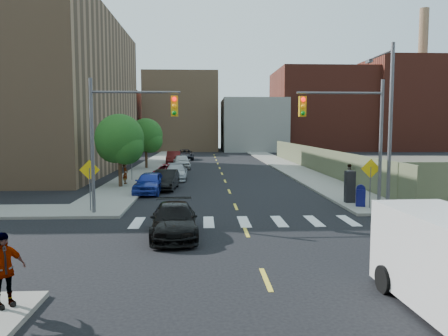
{
  "coord_description": "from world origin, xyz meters",
  "views": [
    {
      "loc": [
        -1.86,
        -16.54,
        4.51
      ],
      "look_at": [
        -0.55,
        10.48,
        2.0
      ],
      "focal_mm": 35.0,
      "sensor_mm": 36.0,
      "label": 1
    }
  ],
  "objects": [
    {
      "name": "tree_west_near",
      "position": [
        -8.0,
        16.05,
        3.48
      ],
      "size": [
        3.66,
        3.64,
        5.52
      ],
      "color": "#332114",
      "rests_on": "ground"
    },
    {
      "name": "parked_car_grey",
      "position": [
        -4.42,
        44.93,
        0.72
      ],
      "size": [
        2.74,
        5.35,
        1.45
      ],
      "primitive_type": "imported",
      "rotation": [
        0.0,
        0.0,
        0.07
      ],
      "color": "black",
      "rests_on": "ground"
    },
    {
      "name": "sidewalk_ne",
      "position": [
        7.75,
        41.5,
        0.07
      ],
      "size": [
        3.5,
        73.0,
        0.15
      ],
      "primitive_type": "cube",
      "color": "gray",
      "rests_on": "ground"
    },
    {
      "name": "signal_nw",
      "position": [
        -5.98,
        6.0,
        4.53
      ],
      "size": [
        4.59,
        0.3,
        7.0
      ],
      "color": "#59595E",
      "rests_on": "ground"
    },
    {
      "name": "sidewalk_nw",
      "position": [
        -7.75,
        41.5,
        0.07
      ],
      "size": [
        3.5,
        73.0,
        0.15
      ],
      "primitive_type": "cube",
      "color": "gray",
      "rests_on": "ground"
    },
    {
      "name": "parked_car_white",
      "position": [
        -4.2,
        31.54,
        0.78
      ],
      "size": [
        2.18,
        4.69,
        1.56
      ],
      "primitive_type": "imported",
      "rotation": [
        0.0,
        0.0,
        0.08
      ],
      "color": "#B7B7B7",
      "rests_on": "ground"
    },
    {
      "name": "parked_car_silver",
      "position": [
        -4.2,
        21.01,
        0.68
      ],
      "size": [
        1.92,
        4.71,
        1.37
      ],
      "primitive_type": "imported",
      "rotation": [
        0.0,
        0.0,
        0.0
      ],
      "color": "#A3A6AA",
      "rests_on": "ground"
    },
    {
      "name": "mailbox",
      "position": [
        6.88,
        7.03,
        0.74
      ],
      "size": [
        0.58,
        0.5,
        1.21
      ],
      "rotation": [
        0.0,
        0.0,
        -0.27
      ],
      "color": "#0E1152",
      "rests_on": "sidewalk_ne"
    },
    {
      "name": "pedestrian_west",
      "position": [
        -7.9,
        17.53,
        0.93
      ],
      "size": [
        0.44,
        0.61,
        1.57
      ],
      "primitive_type": "imported",
      "rotation": [
        0.0,
        0.0,
        1.46
      ],
      "color": "gray",
      "rests_on": "sidewalk_nw"
    },
    {
      "name": "bg_bldg_center",
      "position": [
        8.0,
        70.0,
        5.0
      ],
      "size": [
        12.0,
        16.0,
        10.0
      ],
      "primitive_type": "cube",
      "color": "gray",
      "rests_on": "ground"
    },
    {
      "name": "parked_car_maroon",
      "position": [
        -5.5,
        37.92,
        0.79
      ],
      "size": [
        1.72,
        4.8,
        1.58
      ],
      "primitive_type": "imported",
      "rotation": [
        0.0,
        0.0,
        0.01
      ],
      "color": "#470E0E",
      "rests_on": "ground"
    },
    {
      "name": "tree_west_far",
      "position": [
        -8.0,
        31.05,
        3.48
      ],
      "size": [
        3.66,
        3.64,
        5.52
      ],
      "color": "#332114",
      "rests_on": "ground"
    },
    {
      "name": "parked_car_blue",
      "position": [
        -5.5,
        13.3,
        0.75
      ],
      "size": [
        2.13,
        4.53,
        1.5
      ],
      "primitive_type": "imported",
      "rotation": [
        0.0,
        0.0,
        -0.08
      ],
      "color": "navy",
      "rests_on": "ground"
    },
    {
      "name": "warn_sign_ne",
      "position": [
        7.2,
        6.5,
        1.99
      ],
      "size": [
        1.06,
        0.06,
        2.83
      ],
      "color": "#59595E",
      "rests_on": "ground"
    },
    {
      "name": "streetlight_ne",
      "position": [
        8.2,
        6.9,
        5.22
      ],
      "size": [
        0.25,
        3.7,
        9.0
      ],
      "color": "#59595E",
      "rests_on": "ground"
    },
    {
      "name": "payphone",
      "position": [
        6.69,
        8.29,
        1.07
      ],
      "size": [
        0.56,
        0.46,
        1.85
      ],
      "primitive_type": "cube",
      "rotation": [
        0.0,
        0.0,
        -0.01
      ],
      "color": "black",
      "rests_on": "sidewalk_ne"
    },
    {
      "name": "bg_bldg_west",
      "position": [
        -22.0,
        70.0,
        6.0
      ],
      "size": [
        14.0,
        18.0,
        12.0
      ],
      "primitive_type": "cube",
      "color": "#592319",
      "rests_on": "ground"
    },
    {
      "name": "parked_car_black",
      "position": [
        -4.58,
        15.24,
        0.71
      ],
      "size": [
        1.8,
        4.43,
        1.43
      ],
      "primitive_type": "imported",
      "rotation": [
        0.0,
        0.0,
        -0.07
      ],
      "color": "black",
      "rests_on": "ground"
    },
    {
      "name": "pedestrian_east",
      "position": [
        9.2,
        15.9,
        0.95
      ],
      "size": [
        0.83,
        0.67,
        1.6
      ],
      "primitive_type": "imported",
      "rotation": [
        0.0,
        0.0,
        3.23
      ],
      "color": "gray",
      "rests_on": "sidewalk_ne"
    },
    {
      "name": "warn_sign_midwest",
      "position": [
        -7.8,
        20.0,
        1.99
      ],
      "size": [
        1.06,
        0.06,
        2.83
      ],
      "color": "#59595E",
      "rests_on": "ground"
    },
    {
      "name": "black_sedan",
      "position": [
        -3.07,
        1.31,
        0.68
      ],
      "size": [
        2.19,
        4.77,
        1.35
      ],
      "primitive_type": "imported",
      "rotation": [
        0.0,
        0.0,
        0.06
      ],
      "color": "black",
      "rests_on": "ground"
    },
    {
      "name": "smokestack",
      "position": [
        42.0,
        70.0,
        14.0
      ],
      "size": [
        1.8,
        1.8,
        28.0
      ],
      "primitive_type": "cylinder",
      "color": "#8C6B4C",
      "rests_on": "ground"
    },
    {
      "name": "bg_bldg_fareast",
      "position": [
        38.0,
        70.0,
        9.0
      ],
      "size": [
        14.0,
        16.0,
        18.0
      ],
      "primitive_type": "cube",
      "color": "#592319",
      "rests_on": "ground"
    },
    {
      "name": "fence_north",
      "position": [
        9.6,
        28.0,
        1.25
      ],
      "size": [
        0.12,
        44.0,
        2.5
      ],
      "primitive_type": "cube",
      "color": "#646A4A",
      "rests_on": "ground"
    },
    {
      "name": "bg_bldg_midwest",
      "position": [
        -6.0,
        72.0,
        7.5
      ],
      "size": [
        14.0,
        16.0,
        15.0
      ],
      "primitive_type": "cube",
      "color": "#8C6B4C",
      "rests_on": "ground"
    },
    {
      "name": "ground",
      "position": [
        0.0,
        0.0,
        0.0
      ],
      "size": [
        160.0,
        160.0,
        0.0
      ],
      "primitive_type": "plane",
      "color": "black",
      "rests_on": "ground"
    },
    {
      "name": "building_nw",
      "position": [
        -22.0,
        30.0,
        8.0
      ],
      "size": [
        22.0,
        30.0,
        16.0
      ],
      "primitive_type": "cube",
      "color": "#8C6B4C",
      "rests_on": "ground"
    },
    {
      "name": "pedestrian_sw",
      "position": [
        -6.72,
        -6.0,
        1.07
      ],
      "size": [
        1.1,
        1.08,
        1.85
      ],
      "primitive_type": "imported",
      "rotation": [
        0.0,
        0.0,
        0.76
      ],
      "color": "gray",
      "rests_on": "sidewalk_sw"
    },
    {
      "name": "bg_bldg_east",
      "position": [
        22.0,
        72.0,
        8.0
      ],
      "size": [
        18.0,
        18.0,
        16.0
      ],
      "primitive_type": "cube",
      "color": "#592319",
      "rests_on": "ground"
    },
    {
      "name": "parked_car_red",
      "position": [
        -4.95,
        21.97,
        0.65
      ],
      "size": [
        2.61,
        4.85,
        1.29
      ],
      "primitive_type": "imported",
      "rotation": [
        0.0,
        0.0,
        -0.1
      ],
      "color": "maroon",
      "rests_on": "ground"
    },
    {
      "name": "signal_ne",
      "position": [
        5.98,
        6.0,
        4.53
      ],
      "size": [
        4.59,
        0.3,
        7.0
      ],
      "color": "#59595E",
      "rests_on": "ground"
    },
    {
      "name": "warn_sign_nw",
      "position": [
        -7.8,
        6.5,
        1.99
      ],
      "size": [
        1.06,
        0.06,
        2.83
      ],
      "color": "#59595E",
      "rests_on": "ground"
    }
  ]
}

